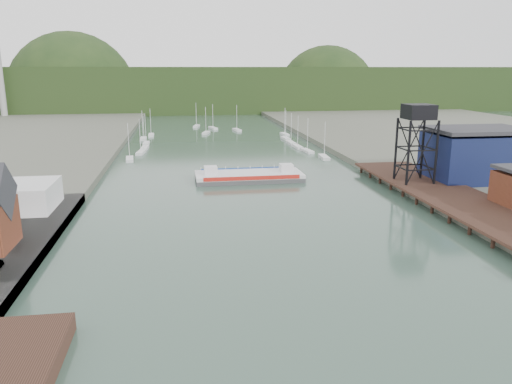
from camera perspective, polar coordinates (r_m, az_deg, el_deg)
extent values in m
plane|color=#2E493B|center=(47.53, 9.11, -18.29)|extent=(600.00, 600.00, 0.00)
cube|color=black|center=(99.77, 21.79, -0.58)|extent=(14.00, 70.00, 0.50)
cylinder|color=black|center=(97.17, 18.67, -1.36)|extent=(0.60, 0.60, 2.20)
cylinder|color=black|center=(103.16, 24.62, -1.04)|extent=(0.60, 0.60, 2.20)
cube|color=silver|center=(95.85, -27.20, -0.50)|extent=(18.00, 12.00, 4.50)
cylinder|color=black|center=(104.75, 17.03, 4.24)|extent=(0.50, 0.50, 13.00)
cylinder|color=black|center=(107.46, 19.93, 4.24)|extent=(0.50, 0.50, 13.00)
cylinder|color=black|center=(110.12, 15.70, 4.78)|extent=(0.50, 0.50, 13.00)
cylinder|color=black|center=(112.70, 18.50, 4.78)|extent=(0.50, 0.50, 13.00)
cube|color=black|center=(107.79, 18.11, 8.71)|extent=(5.50, 5.50, 3.00)
cube|color=#0C1738|center=(118.08, 23.85, 3.68)|extent=(20.00, 14.00, 10.00)
cube|color=#2D2D33|center=(117.30, 24.13, 6.52)|extent=(20.50, 14.50, 0.80)
cube|color=silver|center=(144.93, -14.24, 3.64)|extent=(2.67, 7.65, 0.90)
cube|color=silver|center=(155.93, -13.02, 4.41)|extent=(2.81, 7.67, 0.90)
cube|color=silver|center=(164.62, -12.60, 4.93)|extent=(2.35, 7.59, 0.90)
cube|color=silver|center=(174.41, -12.43, 5.43)|extent=(2.01, 7.50, 0.90)
cube|color=silver|center=(186.64, -12.76, 5.95)|extent=(2.00, 7.50, 0.90)
cube|color=silver|center=(196.22, -11.89, 6.37)|extent=(2.16, 7.54, 0.90)
cube|color=silver|center=(145.18, 7.80, 3.96)|extent=(2.53, 7.62, 0.90)
cube|color=silver|center=(155.54, 5.87, 4.68)|extent=(2.76, 7.67, 0.90)
cube|color=silver|center=(163.72, 4.77, 5.17)|extent=(2.22, 7.56, 0.90)
cube|color=silver|center=(172.34, 4.02, 5.62)|extent=(2.18, 7.54, 0.90)
cube|color=silver|center=(183.16, 3.39, 6.12)|extent=(2.46, 7.61, 0.90)
cube|color=silver|center=(194.86, 3.29, 6.60)|extent=(2.48, 7.61, 0.90)
cube|color=silver|center=(199.93, -5.73, 6.74)|extent=(3.78, 7.76, 0.90)
cube|color=silver|center=(208.91, -2.20, 7.10)|extent=(3.31, 7.74, 0.90)
cube|color=silver|center=(216.01, -4.93, 7.29)|extent=(3.76, 7.76, 0.90)
cube|color=silver|center=(223.63, -6.82, 7.47)|extent=(3.40, 7.74, 0.90)
cube|color=#1D3116|center=(338.65, -6.50, 11.63)|extent=(500.00, 120.00, 28.00)
sphere|color=#1D3116|center=(345.15, -20.09, 10.26)|extent=(80.00, 80.00, 80.00)
sphere|color=#1D3116|center=(363.56, 8.04, 10.79)|extent=(70.00, 70.00, 70.00)
cube|color=#434446|center=(115.57, -0.81, 1.59)|extent=(24.68, 10.11, 0.98)
cube|color=silver|center=(115.38, -0.81, 2.02)|extent=(24.68, 10.11, 0.79)
cube|color=red|center=(110.55, -0.43, 1.60)|extent=(21.62, 0.40, 0.88)
cube|color=navy|center=(120.16, -1.16, 2.60)|extent=(21.62, 0.40, 0.88)
cube|color=silver|center=(114.22, -5.21, 2.45)|extent=(2.98, 2.98, 1.97)
cube|color=silver|center=(116.74, 3.49, 2.73)|extent=(2.98, 2.98, 1.97)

